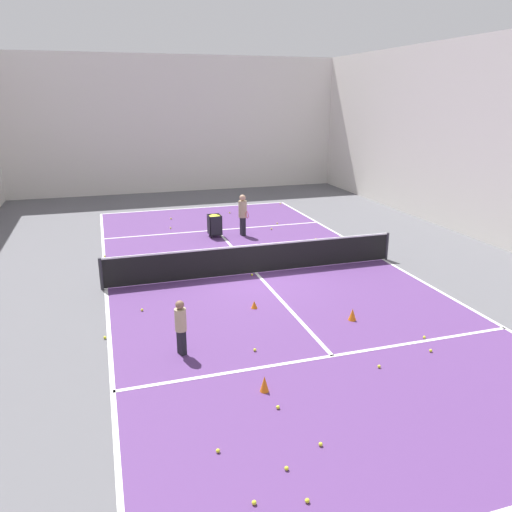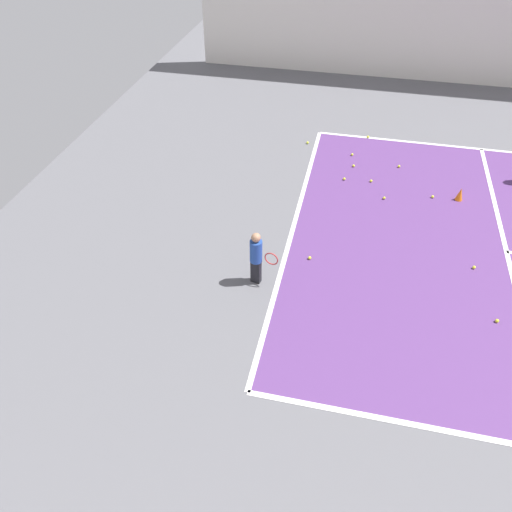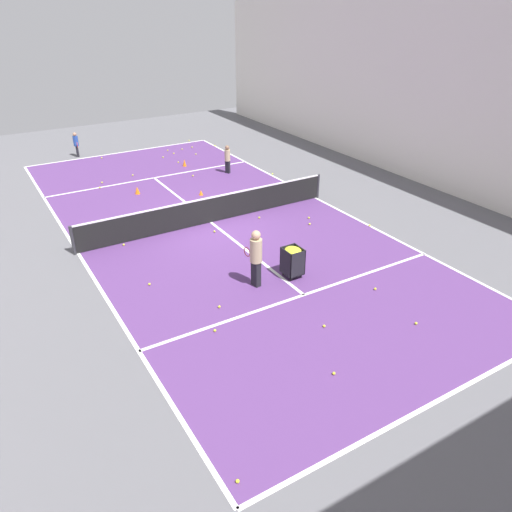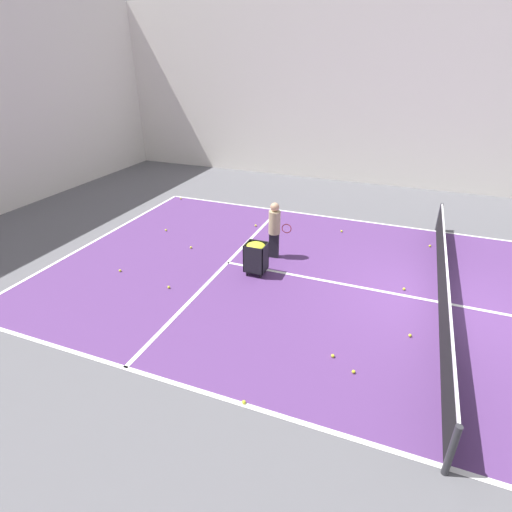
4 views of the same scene
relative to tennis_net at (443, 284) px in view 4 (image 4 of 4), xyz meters
name	(u,v)px [view 4 (image 4 of 4)]	position (x,y,z in m)	size (l,w,h in m)	color
ground_plane	(439,302)	(0.00, 0.00, -0.50)	(34.31, 34.31, 0.00)	#5B5B60
court_playing_area	(439,302)	(0.00, 0.00, -0.50)	(9.28, 20.47, 0.00)	#563370
line_baseline_far	(99,238)	(0.00, 10.24, -0.49)	(9.28, 0.10, 0.00)	white
line_sideline_left	(444,467)	(-4.64, 0.00, -0.49)	(0.10, 20.47, 0.00)	white
line_sideline_right	(436,231)	(4.64, 0.00, -0.49)	(0.10, 20.47, 0.00)	white
line_service_far	(228,262)	(0.00, 5.63, -0.49)	(9.28, 0.10, 0.00)	white
line_centre_service	(439,302)	(0.00, 0.00, -0.49)	(0.10, 11.26, 0.00)	white
hall_enclosure_right	(454,97)	(9.63, 0.00, 3.33)	(0.15, 30.61, 7.65)	silver
tennis_net	(443,284)	(0.00, 0.00, 0.00)	(9.58, 0.10, 0.96)	#2D2D33
coach_at_net	(275,227)	(0.85, 4.51, 0.46)	(0.37, 0.67, 1.68)	black
ball_cart	(256,253)	(-0.30, 4.64, 0.14)	(0.50, 0.56, 0.92)	black
tennis_ball_0	(274,235)	(2.25, 5.00, -0.46)	(0.07, 0.07, 0.07)	yellow
tennis_ball_2	(410,335)	(-1.66, 0.59, -0.46)	(0.07, 0.07, 0.07)	yellow
tennis_ball_5	(404,289)	(0.27, 0.82, -0.46)	(0.07, 0.07, 0.07)	yellow
tennis_ball_6	(342,231)	(3.40, 2.98, -0.46)	(0.07, 0.07, 0.07)	yellow
tennis_ball_7	(166,230)	(1.32, 8.55, -0.46)	(0.07, 0.07, 0.07)	yellow
tennis_ball_10	(354,372)	(-3.19, 1.54, -0.46)	(0.07, 0.07, 0.07)	yellow
tennis_ball_12	(244,402)	(-4.61, 3.17, -0.46)	(0.07, 0.07, 0.07)	yellow
tennis_ball_16	(181,198)	(4.39, 9.81, -0.46)	(0.07, 0.07, 0.07)	yellow
tennis_ball_19	(120,271)	(-1.57, 8.16, -0.46)	(0.07, 0.07, 0.07)	yellow
tennis_ball_22	(191,247)	(0.44, 7.08, -0.46)	(0.07, 0.07, 0.07)	yellow
tennis_ball_24	(449,307)	(-0.20, -0.21, -0.46)	(0.07, 0.07, 0.07)	yellow
tennis_ball_25	(169,287)	(-1.83, 6.43, -0.46)	(0.07, 0.07, 0.07)	yellow
tennis_ball_26	(430,246)	(3.25, 0.21, -0.46)	(0.07, 0.07, 0.07)	yellow
tennis_ball_27	(256,225)	(2.81, 5.86, -0.46)	(0.07, 0.07, 0.07)	yellow
tennis_ball_30	(333,356)	(-2.89, 1.99, -0.46)	(0.07, 0.07, 0.07)	yellow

